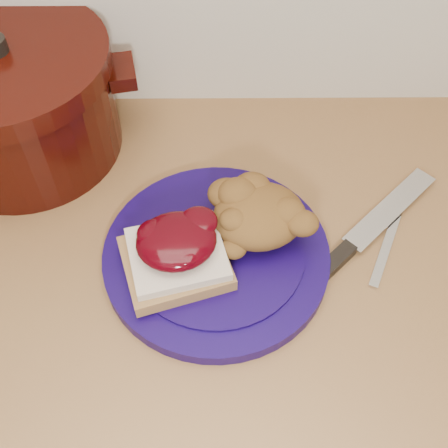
{
  "coord_description": "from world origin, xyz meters",
  "views": [
    {
      "loc": [
        0.03,
        1.09,
        1.51
      ],
      "look_at": [
        0.04,
        1.51,
        0.95
      ],
      "focal_mm": 45.0,
      "sensor_mm": 36.0,
      "label": 1
    }
  ],
  "objects_px": {
    "plate": "(216,256)",
    "butter_knife": "(388,240)",
    "chef_knife": "(344,253)",
    "dutch_oven": "(15,101)"
  },
  "relations": [
    {
      "from": "plate",
      "to": "butter_knife",
      "type": "relative_size",
      "value": 1.85
    },
    {
      "from": "chef_knife",
      "to": "dutch_oven",
      "type": "height_order",
      "value": "dutch_oven"
    },
    {
      "from": "plate",
      "to": "butter_knife",
      "type": "distance_m",
      "value": 0.23
    },
    {
      "from": "dutch_oven",
      "to": "plate",
      "type": "bearing_deg",
      "value": -36.85
    },
    {
      "from": "plate",
      "to": "dutch_oven",
      "type": "xyz_separation_m",
      "value": [
        -0.28,
        0.21,
        0.08
      ]
    },
    {
      "from": "plate",
      "to": "chef_knife",
      "type": "xyz_separation_m",
      "value": [
        0.16,
        0.0,
        -0.0
      ]
    },
    {
      "from": "plate",
      "to": "dutch_oven",
      "type": "distance_m",
      "value": 0.36
    },
    {
      "from": "butter_knife",
      "to": "dutch_oven",
      "type": "relative_size",
      "value": 0.45
    },
    {
      "from": "plate",
      "to": "chef_knife",
      "type": "relative_size",
      "value": 1.31
    },
    {
      "from": "chef_knife",
      "to": "dutch_oven",
      "type": "distance_m",
      "value": 0.5
    }
  ]
}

